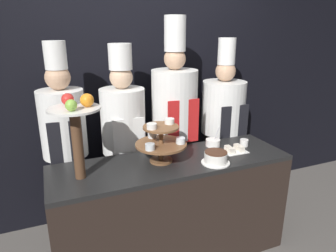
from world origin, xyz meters
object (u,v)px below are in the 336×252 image
at_px(tiered_stand, 161,140).
at_px(cake_round, 216,158).
at_px(fruit_pedestal, 76,122).
at_px(chef_left, 65,142).
at_px(chef_center_right, 174,120).
at_px(serving_bowl_far, 213,143).
at_px(chef_right, 223,124).
at_px(cup_white, 244,143).
at_px(chef_center_left, 124,136).
at_px(cake_square_tray, 234,150).

height_order(tiered_stand, cake_round, tiered_stand).
height_order(fruit_pedestal, chef_left, chef_left).
distance_m(tiered_stand, chef_center_right, 0.55).
height_order(serving_bowl_far, chef_right, chef_right).
height_order(fruit_pedestal, chef_center_right, chef_center_right).
height_order(cup_white, chef_right, chef_right).
xyz_separation_m(cake_round, cup_white, (0.41, 0.21, -0.01)).
bearing_deg(chef_center_left, cake_round, -49.93).
height_order(cake_round, cake_square_tray, cake_round).
xyz_separation_m(tiered_stand, cake_round, (0.37, -0.19, -0.13)).
bearing_deg(fruit_pedestal, chef_center_left, 49.16).
bearing_deg(serving_bowl_far, chef_center_right, 124.12).
distance_m(cup_white, chef_center_right, 0.65).
distance_m(serving_bowl_far, chef_center_left, 0.77).
height_order(cup_white, chef_center_left, chef_center_left).
height_order(cake_square_tray, chef_left, chef_left).
distance_m(tiered_stand, fruit_pedestal, 0.64).
xyz_separation_m(tiered_stand, chef_right, (0.83, 0.45, -0.10)).
relative_size(fruit_pedestal, serving_bowl_far, 3.58).
height_order(cake_round, cup_white, cake_round).
bearing_deg(serving_bowl_far, chef_center_left, 154.96).
relative_size(fruit_pedestal, cake_round, 2.67).
distance_m(serving_bowl_far, chef_left, 1.24).
bearing_deg(cake_round, chef_right, 54.25).
height_order(tiered_stand, chef_right, chef_right).
distance_m(fruit_pedestal, chef_right, 1.54).
bearing_deg(chef_center_right, chef_right, 0.00).
height_order(tiered_stand, serving_bowl_far, tiered_stand).
relative_size(serving_bowl_far, chef_left, 0.09).
xyz_separation_m(chef_left, chef_center_left, (0.49, -0.00, -0.02)).
xyz_separation_m(chef_center_left, chef_right, (1.00, 0.00, -0.01)).
distance_m(cup_white, chef_center_left, 1.04).
bearing_deg(chef_left, chef_center_left, -0.00).
xyz_separation_m(cake_round, chef_center_left, (-0.54, 0.64, 0.04)).
xyz_separation_m(fruit_pedestal, chef_right, (1.43, 0.49, -0.32)).
xyz_separation_m(cup_white, chef_right, (0.05, 0.43, 0.04)).
xyz_separation_m(chef_left, chef_center_right, (0.97, -0.00, 0.07)).
distance_m(chef_left, chef_center_right, 0.97).
bearing_deg(chef_left, tiered_stand, -34.59).
height_order(cake_square_tray, chef_center_left, chef_center_left).
bearing_deg(chef_center_left, serving_bowl_far, -25.04).
relative_size(cake_square_tray, serving_bowl_far, 1.26).
xyz_separation_m(tiered_stand, chef_center_left, (-0.17, 0.45, -0.09)).
bearing_deg(serving_bowl_far, chef_right, 47.47).
distance_m(chef_center_right, chef_right, 0.53).
distance_m(serving_bowl_far, chef_center_right, 0.42).
relative_size(chef_left, chef_center_left, 1.02).
bearing_deg(cup_white, serving_bowl_far, 157.57).
xyz_separation_m(chef_center_left, chef_center_right, (0.48, -0.00, 0.09)).
bearing_deg(cake_square_tray, chef_center_right, 121.82).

